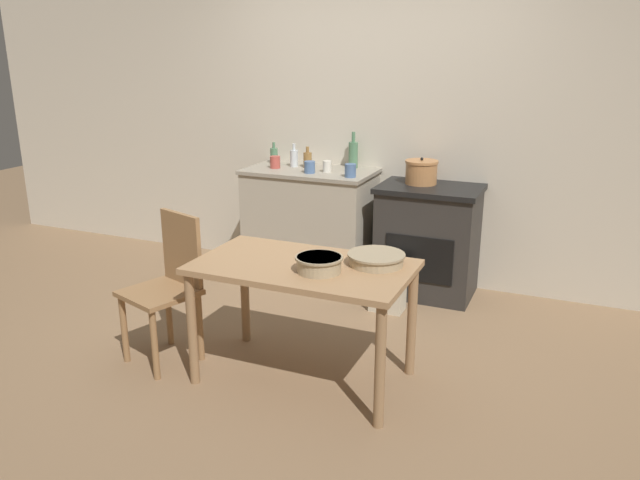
% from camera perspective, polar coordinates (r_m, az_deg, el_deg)
% --- Properties ---
extents(ground_plane, '(14.00, 14.00, 0.00)m').
position_cam_1_polar(ground_plane, '(4.19, -2.54, -9.73)').
color(ground_plane, '#896B4C').
extents(wall_back, '(8.00, 0.07, 2.55)m').
position_cam_1_polar(wall_back, '(5.24, 4.94, 10.36)').
color(wall_back, beige).
rests_on(wall_back, ground_plane).
extents(counter_cabinet, '(1.05, 0.62, 0.94)m').
position_cam_1_polar(counter_cabinet, '(5.25, -0.88, 1.46)').
color(counter_cabinet, '#B2A893').
rests_on(counter_cabinet, ground_plane).
extents(stove, '(0.78, 0.57, 0.88)m').
position_cam_1_polar(stove, '(4.98, 9.82, -0.03)').
color(stove, '#2D2B28').
rests_on(stove, ground_plane).
extents(work_table, '(1.23, 0.70, 0.72)m').
position_cam_1_polar(work_table, '(3.56, -1.56, -3.69)').
color(work_table, '#A87F56').
rests_on(work_table, ground_plane).
extents(chair, '(0.51, 0.51, 0.93)m').
position_cam_1_polar(chair, '(3.97, -13.66, -3.87)').
color(chair, '#997047').
rests_on(chair, ground_plane).
extents(flour_sack, '(0.25, 0.17, 0.41)m').
position_cam_1_polar(flour_sack, '(4.68, 6.23, -4.07)').
color(flour_sack, beige).
rests_on(flour_sack, ground_plane).
extents(stock_pot, '(0.26, 0.26, 0.21)m').
position_cam_1_polar(stock_pot, '(4.92, 9.24, 6.15)').
color(stock_pot, '#B77A47').
rests_on(stock_pot, stove).
extents(mixing_bowl_large, '(0.26, 0.26, 0.09)m').
position_cam_1_polar(mixing_bowl_large, '(3.39, -0.09, -2.14)').
color(mixing_bowl_large, tan).
rests_on(mixing_bowl_large, work_table).
extents(mixing_bowl_small, '(0.33, 0.33, 0.07)m').
position_cam_1_polar(mixing_bowl_small, '(3.52, 5.17, -1.68)').
color(mixing_bowl_small, tan).
rests_on(mixing_bowl_small, work_table).
extents(bottle_far_left, '(0.08, 0.08, 0.30)m').
position_cam_1_polar(bottle_far_left, '(5.19, 3.06, 7.85)').
color(bottle_far_left, '#517F5B').
rests_on(bottle_far_left, counter_cabinet).
extents(bottle_left, '(0.06, 0.06, 0.18)m').
position_cam_1_polar(bottle_left, '(5.42, -4.23, 7.74)').
color(bottle_left, '#517F5B').
rests_on(bottle_left, counter_cabinet).
extents(bottle_mid_left, '(0.07, 0.07, 0.17)m').
position_cam_1_polar(bottle_mid_left, '(5.21, -1.15, 7.37)').
color(bottle_mid_left, olive).
rests_on(bottle_mid_left, counter_cabinet).
extents(bottle_center_left, '(0.07, 0.07, 0.19)m').
position_cam_1_polar(bottle_center_left, '(5.26, -2.38, 7.52)').
color(bottle_center_left, silver).
rests_on(bottle_center_left, counter_cabinet).
extents(cup_center, '(0.09, 0.09, 0.09)m').
position_cam_1_polar(cup_center, '(4.98, -0.96, 6.68)').
color(cup_center, '#4C6B99').
rests_on(cup_center, counter_cabinet).
extents(cup_center_right, '(0.07, 0.07, 0.09)m').
position_cam_1_polar(cup_center_right, '(5.02, 0.65, 6.74)').
color(cup_center_right, silver).
rests_on(cup_center_right, counter_cabinet).
extents(cup_mid_right, '(0.09, 0.09, 0.10)m').
position_cam_1_polar(cup_mid_right, '(4.83, 2.80, 6.36)').
color(cup_mid_right, '#4C6B99').
rests_on(cup_mid_right, counter_cabinet).
extents(cup_right, '(0.08, 0.08, 0.10)m').
position_cam_1_polar(cup_right, '(5.20, -4.13, 7.11)').
color(cup_right, '#B74C42').
rests_on(cup_right, counter_cabinet).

